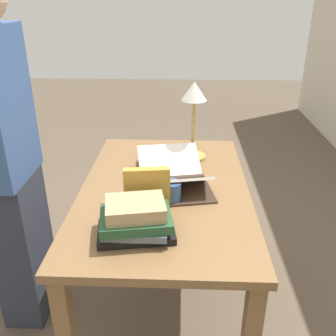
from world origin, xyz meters
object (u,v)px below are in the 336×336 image
Objects in this scene: open_book at (173,175)px; coffee_mug at (171,192)px; book_stack_tall at (136,220)px; person_reader at (8,169)px; reading_lamp at (194,104)px; book_standing_upright at (147,192)px.

open_book is 4.76× the size of coffee_mug.
person_reader reaches higher than book_stack_tall.
book_stack_tall is at bearing -16.95° from reading_lamp.
reading_lamp reaches higher than coffee_mug.
book_standing_upright is 0.64m from reading_lamp.
open_book is 2.59× the size of book_standing_upright.
book_stack_tall is 2.74× the size of coffee_mug.
person_reader reaches higher than reading_lamp.
book_stack_tall reaches higher than open_book.
reading_lamp is at bearing 163.05° from book_stack_tall.
coffee_mug is (-0.25, 0.12, -0.02)m from book_stack_tall.
book_standing_upright is at bearing -27.88° from open_book.
book_stack_tall is 0.74× the size of reading_lamp.
open_book is 1.74× the size of book_stack_tall.
coffee_mug is 0.77m from person_reader.
open_book is 0.32m from book_standing_upright.
reading_lamp is (-0.58, 0.19, 0.20)m from book_standing_upright.
book_stack_tall is 0.28m from coffee_mug.
reading_lamp is 0.54m from coffee_mug.
book_stack_tall is 0.74m from person_reader.
reading_lamp is 0.24× the size of person_reader.
coffee_mug is at bearing 154.40° from book_stack_tall.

